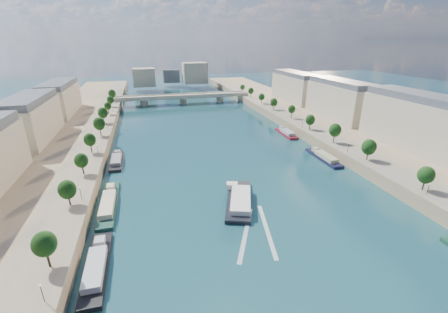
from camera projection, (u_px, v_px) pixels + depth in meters
ground at (222, 162)px, 133.43m from camera, size 700.00×700.00×0.00m
quay_left at (42, 174)px, 115.49m from camera, size 44.00×520.00×5.00m
quay_right at (362, 143)px, 149.54m from camera, size 44.00×520.00×5.00m
pave_left at (83, 164)px, 118.10m from camera, size 14.00×520.00×0.10m
pave_right at (336, 141)px, 145.06m from camera, size 14.00×520.00×0.10m
trees_left at (87, 149)px, 118.39m from camera, size 4.80×268.80×8.26m
trees_right at (322, 125)px, 151.60m from camera, size 4.80×268.80×8.26m
lamps_left at (90, 166)px, 109.17m from camera, size 0.36×200.36×4.28m
lamps_right at (323, 133)px, 147.50m from camera, size 0.36×200.36×4.28m
buildings_left at (7, 133)px, 118.11m from camera, size 16.00×226.00×23.20m
buildings_right at (372, 109)px, 158.31m from camera, size 16.00×226.00×23.20m
skyline at (175, 75)px, 326.39m from camera, size 79.00×42.00×22.00m
bridge at (183, 98)px, 251.15m from camera, size 112.00×12.00×8.15m
tour_barge at (239, 200)px, 99.90m from camera, size 15.86×27.89×3.72m
wake at (256, 231)px, 85.30m from camera, size 15.79×25.71×0.04m
moored_barges_left at (97, 264)px, 71.59m from camera, size 5.00×156.05×3.60m
moored_barges_right at (379, 193)px, 104.70m from camera, size 5.00×164.09×3.60m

